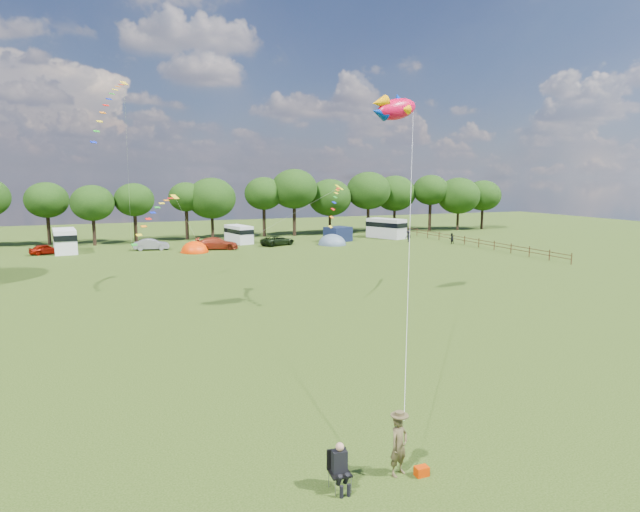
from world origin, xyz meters
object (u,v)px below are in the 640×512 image
object	(u,v)px
car_a	(46,249)
tent_greyblue	(332,245)
tent_orange	(195,252)
car_b	(152,244)
kite_flyer	(399,445)
car_c	(217,243)
campervan_d	(386,228)
camp_chair	(339,461)
fish_kite	(393,109)
walker_a	(451,239)
car_d	(278,241)
walker_b	(408,236)
campervan_b	(65,240)
campervan_c	(239,234)

from	to	relation	value
car_a	tent_greyblue	size ratio (longest dim) A/B	0.87
tent_orange	car_b	bearing A→B (deg)	139.62
car_b	tent_orange	xyz separation A→B (m)	(4.69, -3.99, -0.67)
tent_orange	kite_flyer	distance (m)	51.98
car_c	campervan_d	distance (m)	26.22
kite_flyer	camp_chair	size ratio (longest dim) A/B	1.30
car_b	car_c	world-z (taller)	car_c
car_c	kite_flyer	distance (m)	53.71
tent_orange	fish_kite	xyz separation A→B (m)	(7.96, -34.07, 13.30)
tent_greyblue	walker_a	bearing A→B (deg)	-18.96
car_c	tent_greyblue	xyz separation A→B (m)	(15.28, -0.97, -0.73)
walker_a	tent_greyblue	bearing A→B (deg)	-21.84
kite_flyer	tent_greyblue	bearing A→B (deg)	47.96
tent_orange	kite_flyer	size ratio (longest dim) A/B	1.96
car_d	fish_kite	world-z (taller)	fish_kite
walker_a	walker_b	xyz separation A→B (m)	(-4.27, 4.16, 0.05)
walker_a	fish_kite	bearing A→B (deg)	45.93
car_c	walker_a	size ratio (longest dim) A/B	3.33
car_d	tent_greyblue	bearing A→B (deg)	-126.74
tent_greyblue	kite_flyer	size ratio (longest dim) A/B	2.22
campervan_b	campervan_c	bearing A→B (deg)	-91.94
car_b	camp_chair	world-z (taller)	camp_chair
tent_greyblue	walker_a	world-z (taller)	walker_a
car_a	kite_flyer	xyz separation A→B (m)	(14.95, -56.51, 0.33)
car_c	camp_chair	xyz separation A→B (m)	(-6.63, -53.53, 0.11)
campervan_d	tent_orange	size ratio (longest dim) A/B	1.74
car_d	walker_b	xyz separation A→B (m)	(18.09, -3.15, 0.15)
car_d	tent_greyblue	size ratio (longest dim) A/B	1.15
car_d	campervan_c	distance (m)	6.13
kite_flyer	camp_chair	world-z (taller)	kite_flyer
car_c	tent_orange	size ratio (longest dim) A/B	1.36
campervan_b	tent_greyblue	bearing A→B (deg)	-104.53
tent_orange	camp_chair	size ratio (longest dim) A/B	2.55
car_b	fish_kite	size ratio (longest dim) A/B	1.02
fish_kite	walker_a	size ratio (longest dim) A/B	2.57
car_c	campervan_b	world-z (taller)	campervan_b
car_b	tent_greyblue	xyz separation A→B (m)	(23.01, -3.40, -0.67)
car_a	tent_greyblue	bearing A→B (deg)	-115.17
car_a	fish_kite	bearing A→B (deg)	-166.27
fish_kite	walker_b	bearing A→B (deg)	45.42
campervan_c	camp_chair	bearing A→B (deg)	156.10
campervan_b	kite_flyer	xyz separation A→B (m)	(12.92, -57.32, -0.58)
car_b	tent_orange	world-z (taller)	car_b
kite_flyer	fish_kite	size ratio (longest dim) A/B	0.48
car_a	walker_b	distance (m)	46.24
tent_orange	kite_flyer	bearing A→B (deg)	-91.77
car_d	kite_flyer	bearing A→B (deg)	146.11
campervan_b	walker_b	size ratio (longest dim) A/B	3.73
car_c	kite_flyer	bearing A→B (deg)	-168.80
car_a	walker_a	bearing A→B (deg)	-119.10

